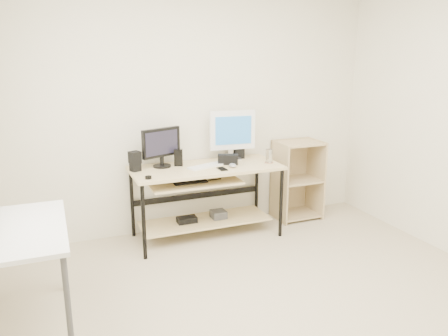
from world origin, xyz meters
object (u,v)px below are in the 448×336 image
desk (204,187)px  shelf_unit (296,179)px  white_imac (233,131)px  side_table (18,240)px  black_monitor (161,145)px  audio_controller (178,158)px

desk → shelf_unit: bearing=7.8°
desk → shelf_unit: size_ratio=1.67×
white_imac → desk: bearing=-149.9°
side_table → black_monitor: black_monitor is taller
shelf_unit → black_monitor: bearing=-179.4°
audio_controller → side_table: bearing=-119.3°
desk → black_monitor: black_monitor is taller
side_table → shelf_unit: shelf_unit is taller
audio_controller → desk: bearing=-8.3°
audio_controller → white_imac: bearing=26.0°
desk → audio_controller: bearing=150.7°
white_imac → audio_controller: (-0.61, -0.05, -0.22)m
side_table → shelf_unit: 3.09m
side_table → audio_controller: bearing=39.6°
side_table → black_monitor: bearing=43.6°
desk → audio_controller: size_ratio=8.79×
shelf_unit → side_table: bearing=-156.7°
shelf_unit → audio_controller: audio_controller is taller
white_imac → side_table: bearing=-143.2°
side_table → white_imac: (2.04, 1.24, 0.38)m
black_monitor → desk: bearing=-41.6°
desk → black_monitor: bearing=159.8°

